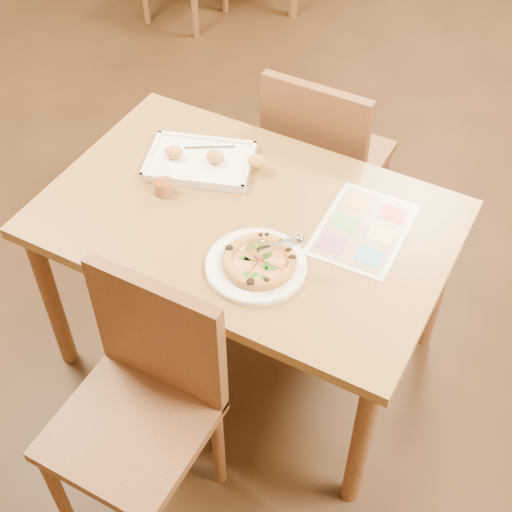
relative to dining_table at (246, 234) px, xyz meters
The scene contains 10 objects.
room 0.72m from the dining_table, ahead, with size 7.00×7.00×7.00m.
dining_table is the anchor object (origin of this frame).
chair_near 0.61m from the dining_table, 90.00° to the right, with size 0.42×0.42×0.47m.
chair_far 0.61m from the dining_table, 90.00° to the left, with size 0.42×0.42×0.47m.
plate 0.25m from the dining_table, 53.67° to the right, with size 0.30×0.30×0.02m, color white.
pizza 0.26m from the dining_table, 51.10° to the right, with size 0.22×0.22×0.03m.
pizza_cutter 0.30m from the dining_table, 42.69° to the right, with size 0.15×0.09×0.09m.
appetizer_tray 0.31m from the dining_table, 149.54° to the left, with size 0.43×0.34×0.06m.
glass_tumbler 0.32m from the dining_table, behind, with size 0.07×0.07×0.09m.
menu 0.38m from the dining_table, 18.15° to the left, with size 0.26×0.36×0.01m, color silver.
Camera 1 is at (0.81, -1.44, 2.29)m, focal length 50.00 mm.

